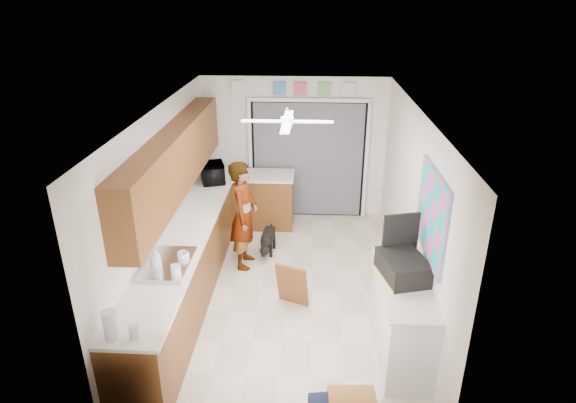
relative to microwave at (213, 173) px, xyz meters
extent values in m
plane|color=beige|center=(1.29, -1.65, -1.09)|extent=(5.00, 5.00, 0.00)
plane|color=white|center=(1.29, -1.65, 1.41)|extent=(5.00, 5.00, 0.00)
plane|color=white|center=(1.29, 0.85, 0.16)|extent=(3.20, 0.00, 3.20)
plane|color=white|center=(1.29, -4.15, 0.16)|extent=(3.20, 0.00, 3.20)
plane|color=white|center=(-0.31, -1.65, 0.16)|extent=(0.00, 5.00, 5.00)
plane|color=white|center=(2.89, -1.65, 0.16)|extent=(0.00, 5.00, 5.00)
cube|color=brown|center=(-0.01, -1.65, -0.64)|extent=(0.60, 4.80, 0.90)
cube|color=white|center=(0.00, -1.65, -0.17)|extent=(0.62, 4.80, 0.04)
cube|color=brown|center=(-0.15, -1.45, 0.71)|extent=(0.32, 4.00, 0.80)
cube|color=silver|center=(0.00, -2.65, -0.13)|extent=(0.50, 0.76, 0.06)
cylinder|color=silver|center=(-0.19, -2.65, -0.04)|extent=(0.03, 0.03, 0.22)
cube|color=brown|center=(0.79, 0.35, -0.64)|extent=(1.00, 0.60, 0.90)
cube|color=white|center=(0.79, 0.35, -0.17)|extent=(1.04, 0.64, 0.04)
cube|color=black|center=(1.54, 0.82, -0.04)|extent=(2.00, 0.06, 2.10)
cube|color=slate|center=(1.54, 0.78, -0.04)|extent=(1.90, 0.03, 2.05)
cube|color=white|center=(0.52, 0.79, -0.04)|extent=(0.06, 0.04, 2.10)
cube|color=white|center=(2.56, 0.79, -0.04)|extent=(0.06, 0.04, 2.10)
cube|color=white|center=(1.54, 0.79, 1.03)|extent=(2.10, 0.04, 0.06)
cube|color=#4787BE|center=(1.04, 0.82, 1.21)|extent=(0.22, 0.02, 0.22)
cube|color=#DD536D|center=(1.39, 0.82, 1.21)|extent=(0.22, 0.02, 0.22)
cube|color=#70B065|center=(1.79, 0.82, 1.21)|extent=(0.22, 0.02, 0.22)
cube|color=silver|center=(2.19, 0.82, 1.21)|extent=(0.22, 0.02, 0.22)
cube|color=silver|center=(0.34, 0.82, 1.21)|extent=(0.22, 0.02, 0.26)
cube|color=white|center=(2.64, -2.85, -0.64)|extent=(0.50, 1.40, 0.90)
cube|color=white|center=(2.63, -2.85, -0.17)|extent=(0.54, 1.44, 0.04)
cube|color=#DF52A2|center=(2.87, -2.65, 0.56)|extent=(0.03, 1.15, 0.95)
cube|color=white|center=(1.29, -1.45, 1.23)|extent=(1.14, 1.14, 0.24)
imported|color=black|center=(0.00, 0.00, 0.00)|extent=(0.50, 0.61, 0.29)
imported|color=silver|center=(-0.09, -2.75, 0.00)|extent=(0.11, 0.11, 0.29)
imported|color=white|center=(0.15, -2.53, -0.09)|extent=(0.16, 0.16, 0.11)
cylinder|color=silver|center=(0.16, -2.89, -0.07)|extent=(0.14, 0.14, 0.15)
cylinder|color=silver|center=(0.05, -3.89, -0.08)|extent=(0.11, 0.11, 0.14)
cylinder|color=white|center=(-0.16, -3.90, -0.01)|extent=(0.17, 0.17, 0.28)
cube|color=black|center=(2.61, -2.75, -0.02)|extent=(0.57, 0.67, 0.25)
cube|color=yellow|center=(2.61, -2.75, -0.13)|extent=(0.57, 0.67, 0.02)
cube|color=black|center=(2.61, -2.46, 0.23)|extent=(0.41, 0.13, 0.50)
cube|color=brown|center=(1.38, -2.02, -0.77)|extent=(0.45, 0.30, 0.62)
imported|color=white|center=(0.63, -1.01, -0.27)|extent=(0.43, 0.62, 1.64)
cube|color=black|center=(0.95, -0.64, -0.88)|extent=(0.28, 0.55, 0.42)
camera|label=1|loc=(1.60, -7.27, 2.71)|focal=30.00mm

